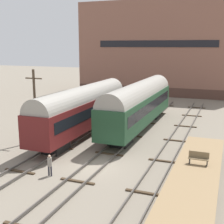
# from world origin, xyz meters

# --- Properties ---
(ground_plane) EXTENTS (200.00, 200.00, 0.00)m
(ground_plane) POSITION_xyz_m (0.00, 0.00, 0.00)
(ground_plane) COLOR slate
(track_left) EXTENTS (2.60, 60.00, 0.26)m
(track_left) POSITION_xyz_m (-4.85, 0.00, 0.14)
(track_left) COLOR #4C4742
(track_left) RESTS_ON ground
(track_middle) EXTENTS (2.60, 60.00, 0.26)m
(track_middle) POSITION_xyz_m (0.00, 0.00, 0.14)
(track_middle) COLOR #4C4742
(track_middle) RESTS_ON ground
(track_right) EXTENTS (2.60, 60.00, 0.26)m
(track_right) POSITION_xyz_m (4.85, 0.00, 0.14)
(track_right) COLOR #4C4742
(track_right) RESTS_ON ground
(train_car_maroon) EXTENTS (2.93, 17.74, 5.18)m
(train_car_maroon) POSITION_xyz_m (-4.85, 7.85, 2.96)
(train_car_maroon) COLOR black
(train_car_maroon) RESTS_ON ground
(train_car_green) EXTENTS (3.07, 18.92, 5.35)m
(train_car_green) POSITION_xyz_m (0.00, 12.14, 3.04)
(train_car_green) COLOR black
(train_car_green) RESTS_ON ground
(station_platform) EXTENTS (3.10, 15.55, 1.13)m
(station_platform) POSITION_xyz_m (7.71, -0.52, 1.05)
(station_platform) COLOR #8C704C
(station_platform) RESTS_ON ground
(bench) EXTENTS (1.40, 0.40, 0.91)m
(bench) POSITION_xyz_m (7.75, 0.47, 1.61)
(bench) COLOR brown
(bench) RESTS_ON station_platform
(person_worker) EXTENTS (0.32, 0.32, 1.62)m
(person_worker) POSITION_xyz_m (-2.33, -2.80, 0.97)
(person_worker) COLOR #282833
(person_worker) RESTS_ON ground
(utility_pole) EXTENTS (1.80, 0.24, 7.10)m
(utility_pole) POSITION_xyz_m (-8.05, 3.90, 3.71)
(utility_pole) COLOR #473828
(utility_pole) RESTS_ON ground
(warehouse_building) EXTENTS (30.94, 11.31, 17.43)m
(warehouse_building) POSITION_xyz_m (-3.73, 41.00, 8.71)
(warehouse_building) COLOR #4F342A
(warehouse_building) RESTS_ON ground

